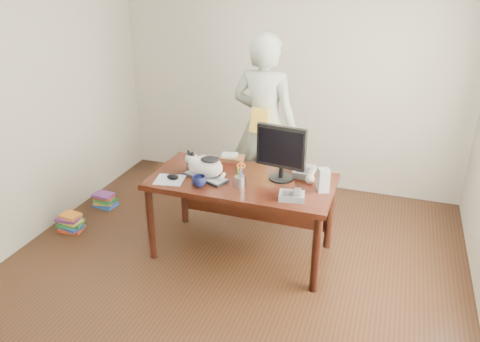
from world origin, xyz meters
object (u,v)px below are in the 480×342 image
(monitor, at_px, (281,150))
(coffee_mug, at_px, (199,181))
(book_stack, at_px, (231,159))
(keyboard, at_px, (206,177))
(pen_cup, at_px, (240,180))
(book_pile_a, at_px, (71,222))
(baseball, at_px, (310,179))
(mouse, at_px, (173,177))
(phone, at_px, (292,195))
(speaker, at_px, (323,180))
(calculator, at_px, (304,172))
(cat, at_px, (204,165))
(person, at_px, (264,126))
(book_pile_b, at_px, (105,200))
(desk, at_px, (245,190))

(monitor, bearing_deg, coffee_mug, -142.91)
(monitor, bearing_deg, book_stack, 166.13)
(keyboard, distance_m, pen_cup, 0.34)
(coffee_mug, height_order, book_pile_a, coffee_mug)
(coffee_mug, bearing_deg, baseball, 22.48)
(mouse, bearing_deg, book_stack, 44.29)
(pen_cup, distance_m, phone, 0.47)
(speaker, bearing_deg, keyboard, 162.80)
(mouse, xyz_separation_m, calculator, (1.06, 0.46, 0.01))
(cat, distance_m, book_stack, 0.41)
(monitor, distance_m, phone, 0.44)
(pen_cup, height_order, book_pile_a, pen_cup)
(calculator, bearing_deg, person, 131.47)
(phone, bearing_deg, pen_cup, 161.71)
(cat, xyz_separation_m, monitor, (0.64, 0.18, 0.16))
(pen_cup, distance_m, person, 1.06)
(coffee_mug, bearing_deg, keyboard, 93.15)
(monitor, xyz_separation_m, book_pile_b, (-2.04, 0.25, -0.95))
(monitor, height_order, mouse, monitor)
(phone, relative_size, person, 0.12)
(book_stack, bearing_deg, coffee_mug, -103.66)
(monitor, distance_m, book_pile_b, 2.27)
(book_pile_a, bearing_deg, phone, -0.43)
(monitor, bearing_deg, speaker, -5.34)
(book_pile_b, bearing_deg, keyboard, -17.06)
(mouse, height_order, book_stack, book_stack)
(mouse, distance_m, person, 1.22)
(cat, relative_size, coffee_mug, 3.45)
(keyboard, relative_size, book_pile_a, 1.65)
(pen_cup, bearing_deg, desk, 97.88)
(pen_cup, height_order, speaker, pen_cup)
(cat, relative_size, book_stack, 1.61)
(monitor, height_order, speaker, monitor)
(keyboard, height_order, book_pile_b, keyboard)
(pen_cup, distance_m, book_pile_b, 1.96)
(speaker, distance_m, baseball, 0.17)
(phone, xyz_separation_m, book_pile_a, (-2.25, 0.02, -0.69))
(keyboard, xyz_separation_m, baseball, (0.88, 0.20, 0.03))
(book_pile_a, bearing_deg, monitor, 8.18)
(speaker, distance_m, book_pile_a, 2.58)
(mouse, xyz_separation_m, coffee_mug, (0.27, -0.05, 0.02))
(mouse, bearing_deg, book_pile_a, 169.17)
(book_pile_a, xyz_separation_m, book_pile_b, (0.03, 0.55, -0.02))
(speaker, height_order, calculator, speaker)
(desk, distance_m, keyboard, 0.38)
(mouse, relative_size, calculator, 0.55)
(monitor, height_order, person, person)
(cat, height_order, mouse, cat)
(baseball, bearing_deg, person, 129.11)
(pen_cup, bearing_deg, person, 95.24)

